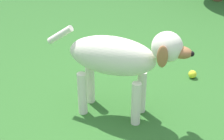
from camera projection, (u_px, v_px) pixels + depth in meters
name	position (u px, v px, depth m)	size (l,w,h in m)	color
ground	(93.00, 124.00, 2.27)	(14.00, 14.00, 0.00)	#2D6026
dog	(120.00, 58.00, 2.17)	(0.66, 0.75, 0.64)	silver
tennis_ball_2	(192.00, 74.00, 2.78)	(0.07, 0.07, 0.07)	yellow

